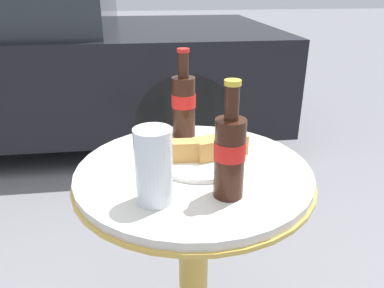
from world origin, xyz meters
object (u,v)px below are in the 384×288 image
Objects in this scene: cola_bottle_left at (183,103)px; drinking_glass at (154,169)px; bistro_table at (193,235)px; cola_bottle_right at (230,153)px; lunch_plate_near at (204,155)px; parked_car at (10,56)px.

drinking_glass is (-0.09, -0.34, -0.03)m from cola_bottle_left.
cola_bottle_right is (0.05, -0.13, 0.29)m from bistro_table.
cola_bottle_right reaches higher than lunch_plate_near.
parked_car reaches higher than cola_bottle_left.
bistro_table is 0.32m from drinking_glass.
cola_bottle_right is 2.64m from parked_car.
bistro_table is 3.25× the size of lunch_plate_near.
lunch_plate_near is at bearing -80.68° from cola_bottle_left.
lunch_plate_near reaches higher than bistro_table.
cola_bottle_right is 0.15m from drinking_glass.
lunch_plate_near is (0.03, 0.02, 0.22)m from bistro_table.
bistro_table is at bearing -89.17° from cola_bottle_left.
bistro_table is 0.36m from cola_bottle_left.
cola_bottle_right is at bearing -63.90° from parked_car.
lunch_plate_near is 2.49m from parked_car.
bistro_table is 0.19× the size of parked_car.
cola_bottle_right is at bearing -79.86° from lunch_plate_near.
cola_bottle_left is at bearing 99.69° from cola_bottle_right.
drinking_glass is 0.21m from lunch_plate_near.
lunch_plate_near is at bearing -62.92° from parked_car.
parked_car is at bearing 118.51° from cola_bottle_left.
parked_car is at bearing 117.08° from lunch_plate_near.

